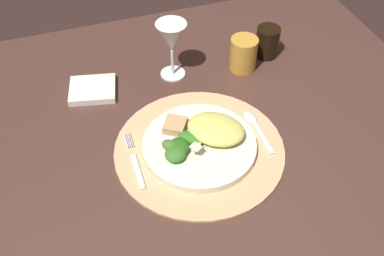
# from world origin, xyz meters

# --- Properties ---
(dining_table) EXTENTS (1.22, 0.93, 0.71)m
(dining_table) POSITION_xyz_m (0.00, 0.00, 0.54)
(dining_table) COLOR #482C25
(dining_table) RESTS_ON ground
(placemat) EXTENTS (0.37, 0.37, 0.01)m
(placemat) POSITION_xyz_m (-0.01, -0.10, 0.72)
(placemat) COLOR tan
(placemat) RESTS_ON dining_table
(dinner_plate) EXTENTS (0.25, 0.25, 0.02)m
(dinner_plate) POSITION_xyz_m (-0.01, -0.10, 0.73)
(dinner_plate) COLOR silver
(dinner_plate) RESTS_ON placemat
(pasta_serving) EXTENTS (0.16, 0.16, 0.03)m
(pasta_serving) POSITION_xyz_m (0.03, -0.08, 0.75)
(pasta_serving) COLOR #D7CF60
(pasta_serving) RESTS_ON dinner_plate
(salad_greens) EXTENTS (0.10, 0.09, 0.03)m
(salad_greens) POSITION_xyz_m (-0.06, -0.10, 0.75)
(salad_greens) COLOR #295C16
(salad_greens) RESTS_ON dinner_plate
(bread_piece) EXTENTS (0.06, 0.07, 0.02)m
(bread_piece) POSITION_xyz_m (-0.05, -0.04, 0.75)
(bread_piece) COLOR tan
(bread_piece) RESTS_ON dinner_plate
(fork) EXTENTS (0.02, 0.16, 0.00)m
(fork) POSITION_xyz_m (-0.15, -0.09, 0.72)
(fork) COLOR silver
(fork) RESTS_ON placemat
(spoon) EXTENTS (0.03, 0.14, 0.01)m
(spoon) POSITION_xyz_m (0.13, -0.07, 0.72)
(spoon) COLOR silver
(spoon) RESTS_ON placemat
(napkin) EXTENTS (0.13, 0.12, 0.02)m
(napkin) POSITION_xyz_m (-0.20, 0.17, 0.72)
(napkin) COLOR white
(napkin) RESTS_ON dining_table
(wine_glass) EXTENTS (0.08, 0.08, 0.15)m
(wine_glass) POSITION_xyz_m (0.01, 0.17, 0.82)
(wine_glass) COLOR silver
(wine_glass) RESTS_ON dining_table
(amber_tumbler) EXTENTS (0.07, 0.07, 0.09)m
(amber_tumbler) POSITION_xyz_m (0.19, 0.14, 0.76)
(amber_tumbler) COLOR gold
(amber_tumbler) RESTS_ON dining_table
(dark_tumbler) EXTENTS (0.06, 0.06, 0.08)m
(dark_tumbler) POSITION_xyz_m (0.27, 0.17, 0.76)
(dark_tumbler) COLOR black
(dark_tumbler) RESTS_ON dining_table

